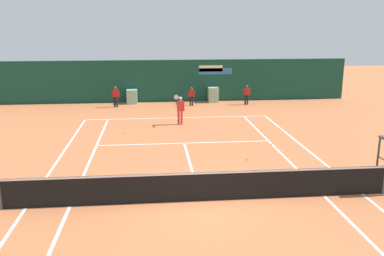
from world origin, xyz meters
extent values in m
plane|color=#C67042|center=(0.00, 0.00, 0.00)|extent=(80.00, 80.00, 0.00)
cube|color=white|center=(0.00, 11.70, 0.00)|extent=(10.60, 0.10, 0.01)
cube|color=white|center=(-5.30, 0.00, 0.00)|extent=(0.10, 23.40, 0.01)
cube|color=white|center=(-4.00, 0.00, 0.00)|extent=(0.10, 23.40, 0.01)
cube|color=white|center=(4.00, 0.00, 0.00)|extent=(0.10, 23.40, 0.01)
cube|color=white|center=(5.30, 0.00, 0.00)|extent=(0.10, 23.40, 0.01)
cube|color=white|center=(0.00, 6.40, 0.00)|extent=(8.00, 0.10, 0.01)
cube|color=white|center=(0.00, 3.20, 0.00)|extent=(0.10, 6.40, 0.01)
cube|color=white|center=(0.00, 11.55, 0.00)|extent=(0.10, 0.24, 0.01)
cube|color=black|center=(0.00, 0.00, 0.47)|extent=(12.00, 0.03, 0.95)
cube|color=white|center=(0.00, 0.00, 0.92)|extent=(12.00, 0.04, 0.06)
cube|color=#144233|center=(0.00, 17.00, 1.46)|extent=(25.00, 0.24, 2.93)
cube|color=beige|center=(2.73, 16.86, 2.32)|extent=(1.67, 0.02, 0.44)
cube|color=#2D6BA8|center=(3.06, 16.86, 2.12)|extent=(2.38, 0.02, 0.44)
cube|color=#8CB793|center=(-2.81, 16.45, 0.48)|extent=(0.71, 0.70, 0.97)
cube|color=#8CB793|center=(2.86, 16.45, 0.52)|extent=(0.70, 0.70, 1.03)
cylinder|color=#47474C|center=(6.17, 0.80, 0.83)|extent=(0.07, 0.07, 1.67)
cylinder|color=#47474C|center=(6.17, 0.35, 0.50)|extent=(0.04, 0.81, 0.04)
cylinder|color=red|center=(0.16, 10.07, 0.38)|extent=(0.12, 0.12, 0.77)
cylinder|color=red|center=(-0.01, 10.08, 0.38)|extent=(0.12, 0.12, 0.77)
cube|color=red|center=(0.07, 10.07, 1.03)|extent=(0.35, 0.20, 0.54)
sphere|color=#8C664C|center=(0.07, 10.07, 1.41)|extent=(0.21, 0.21, 0.21)
cylinder|color=white|center=(0.07, 10.07, 1.48)|extent=(0.20, 0.20, 0.06)
cylinder|color=red|center=(0.29, 10.07, 0.99)|extent=(0.08, 0.08, 0.52)
cylinder|color=#8C664C|center=(-0.15, 9.82, 1.25)|extent=(0.10, 0.52, 0.08)
cylinder|color=black|center=(-0.16, 9.57, 1.36)|extent=(0.03, 0.03, 0.22)
torus|color=black|center=(-0.16, 9.57, 1.61)|extent=(0.30, 0.04, 0.30)
cylinder|color=silver|center=(-0.16, 9.57, 1.61)|extent=(0.26, 0.01, 0.26)
cylinder|color=black|center=(1.27, 15.27, 0.32)|extent=(0.10, 0.10, 0.63)
cylinder|color=black|center=(1.13, 15.30, 0.32)|extent=(0.10, 0.10, 0.63)
cube|color=#AD1E1E|center=(1.20, 15.29, 0.85)|extent=(0.31, 0.21, 0.44)
sphere|color=brown|center=(1.20, 15.29, 1.16)|extent=(0.17, 0.17, 0.17)
cylinder|color=#AD1E1E|center=(1.38, 15.25, 0.82)|extent=(0.07, 0.07, 0.43)
cylinder|color=#AD1E1E|center=(1.03, 15.32, 0.82)|extent=(0.07, 0.07, 0.43)
cylinder|color=black|center=(5.05, 15.28, 0.34)|extent=(0.11, 0.11, 0.68)
cylinder|color=black|center=(4.90, 15.29, 0.34)|extent=(0.11, 0.11, 0.68)
cube|color=#AD1E1E|center=(4.98, 15.29, 0.91)|extent=(0.32, 0.19, 0.47)
sphere|color=brown|center=(4.98, 15.29, 1.24)|extent=(0.19, 0.19, 0.19)
cylinder|color=#AD1E1E|center=(5.16, 15.27, 0.88)|extent=(0.07, 0.07, 0.46)
cylinder|color=#AD1E1E|center=(4.79, 15.30, 0.88)|extent=(0.07, 0.07, 0.46)
cylinder|color=black|center=(-3.75, 15.29, 0.35)|extent=(0.11, 0.11, 0.70)
cylinder|color=black|center=(-3.90, 15.29, 0.35)|extent=(0.11, 0.11, 0.70)
cube|color=#AD1E1E|center=(-3.82, 15.29, 0.94)|extent=(0.32, 0.18, 0.49)
sphere|color=brown|center=(-3.82, 15.29, 1.28)|extent=(0.19, 0.19, 0.19)
cylinder|color=#AD1E1E|center=(-3.63, 15.29, 0.91)|extent=(0.07, 0.07, 0.47)
cylinder|color=#AD1E1E|center=(-4.02, 15.29, 0.91)|extent=(0.07, 0.07, 0.47)
sphere|color=#CCE033|center=(2.38, 3.74, 0.03)|extent=(0.07, 0.07, 0.07)
sphere|color=#CCE033|center=(-2.87, 8.42, 0.03)|extent=(0.07, 0.07, 0.07)
sphere|color=#CCE033|center=(3.99, 5.78, 0.03)|extent=(0.07, 0.07, 0.07)
camera|label=1|loc=(-1.44, -11.78, 5.38)|focal=38.39mm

